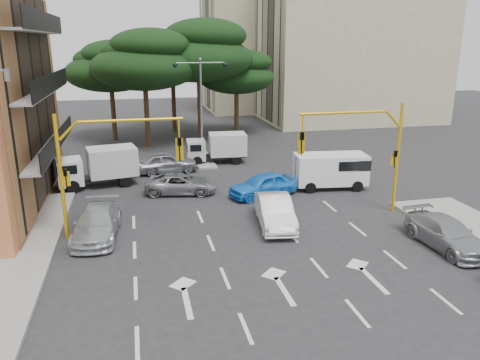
# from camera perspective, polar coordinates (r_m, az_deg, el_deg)

# --- Properties ---
(ground) EXTENTS (120.00, 120.00, 0.00)m
(ground) POSITION_cam_1_polar(r_m,az_deg,el_deg) (22.56, 1.46, -7.20)
(ground) COLOR #28282B
(ground) RESTS_ON ground
(median_strip) EXTENTS (1.40, 6.00, 0.15)m
(median_strip) POSITION_cam_1_polar(r_m,az_deg,el_deg) (37.47, -4.60, 2.56)
(median_strip) COLOR gray
(median_strip) RESTS_ON ground
(apartment_beige_near) EXTENTS (20.20, 12.15, 18.70)m
(apartment_beige_near) POSITION_cam_1_polar(r_m,az_deg,el_deg) (57.75, 13.44, 16.36)
(apartment_beige_near) COLOR tan
(apartment_beige_near) RESTS_ON ground
(apartment_beige_far) EXTENTS (16.20, 12.15, 16.70)m
(apartment_beige_far) POSITION_cam_1_polar(r_m,az_deg,el_deg) (66.52, 3.03, 15.86)
(apartment_beige_far) COLOR tan
(apartment_beige_far) RESTS_ON ground
(pine_left_near) EXTENTS (9.15, 9.15, 10.23)m
(pine_left_near) POSITION_cam_1_polar(r_m,az_deg,el_deg) (42.00, -11.58, 14.18)
(pine_left_near) COLOR #382616
(pine_left_near) RESTS_ON ground
(pine_center) EXTENTS (9.98, 9.98, 11.16)m
(pine_center) POSITION_cam_1_polar(r_m,az_deg,el_deg) (44.41, -5.02, 15.45)
(pine_center) COLOR #382616
(pine_center) RESTS_ON ground
(pine_left_far) EXTENTS (8.32, 8.32, 9.30)m
(pine_left_far) POSITION_cam_1_polar(r_m,az_deg,el_deg) (46.05, -15.51, 13.24)
(pine_left_far) COLOR #382616
(pine_left_far) RESTS_ON ground
(pine_right) EXTENTS (7.49, 7.49, 8.37)m
(pine_right) POSITION_cam_1_polar(r_m,az_deg,el_deg) (47.17, -0.36, 13.04)
(pine_right) COLOR #382616
(pine_right) RESTS_ON ground
(pine_back) EXTENTS (9.15, 9.15, 10.23)m
(pine_back) POSITION_cam_1_polar(r_m,az_deg,el_deg) (49.16, -8.23, 14.63)
(pine_back) COLOR #382616
(pine_back) RESTS_ON ground
(signal_mast_right) EXTENTS (5.79, 0.37, 6.00)m
(signal_mast_right) POSITION_cam_1_polar(r_m,az_deg,el_deg) (25.57, 15.37, 4.21)
(signal_mast_right) COLOR gold
(signal_mast_right) RESTS_ON ground
(signal_mast_left) EXTENTS (5.79, 0.37, 6.00)m
(signal_mast_left) POSITION_cam_1_polar(r_m,az_deg,el_deg) (22.66, -16.71, 2.57)
(signal_mast_left) COLOR gold
(signal_mast_left) RESTS_ON ground
(street_lamp_center) EXTENTS (4.16, 0.36, 7.77)m
(street_lamp_center) POSITION_cam_1_polar(r_m,az_deg,el_deg) (36.55, -4.79, 10.73)
(street_lamp_center) COLOR slate
(street_lamp_center) RESTS_ON median_strip
(car_white_hatch) EXTENTS (2.24, 4.80, 1.52)m
(car_white_hatch) POSITION_cam_1_polar(r_m,az_deg,el_deg) (23.97, 4.28, -3.83)
(car_white_hatch) COLOR white
(car_white_hatch) RESTS_ON ground
(car_blue_compact) EXTENTS (4.57, 2.81, 1.45)m
(car_blue_compact) POSITION_cam_1_polar(r_m,az_deg,el_deg) (28.43, 2.81, -0.58)
(car_blue_compact) COLOR #1B7FE5
(car_blue_compact) RESTS_ON ground
(car_silver_wagon) EXTENTS (2.38, 5.03, 1.42)m
(car_silver_wagon) POSITION_cam_1_polar(r_m,az_deg,el_deg) (23.59, -17.05, -5.02)
(car_silver_wagon) COLOR #ADB1B6
(car_silver_wagon) RESTS_ON ground
(car_silver_cross_a) EXTENTS (4.74, 2.84, 1.23)m
(car_silver_cross_a) POSITION_cam_1_polar(r_m,az_deg,el_deg) (29.20, -7.17, -0.46)
(car_silver_cross_a) COLOR gray
(car_silver_cross_a) RESTS_ON ground
(car_silver_cross_b) EXTENTS (4.59, 2.26, 1.51)m
(car_silver_cross_b) POSITION_cam_1_polar(r_m,az_deg,el_deg) (33.98, -9.00, 2.13)
(car_silver_cross_b) COLOR gray
(car_silver_cross_b) RESTS_ON ground
(car_silver_parked) EXTENTS (2.16, 4.72, 1.34)m
(car_silver_parked) POSITION_cam_1_polar(r_m,az_deg,el_deg) (23.43, 23.87, -6.00)
(car_silver_parked) COLOR #929599
(car_silver_parked) RESTS_ON ground
(van_white) EXTENTS (4.74, 2.57, 2.26)m
(van_white) POSITION_cam_1_polar(r_m,az_deg,el_deg) (30.48, 10.95, 1.10)
(van_white) COLOR white
(van_white) RESTS_ON ground
(box_truck_a) EXTENTS (5.37, 3.02, 2.49)m
(box_truck_a) POSITION_cam_1_polar(r_m,az_deg,el_deg) (31.66, -16.88, 1.47)
(box_truck_a) COLOR white
(box_truck_a) RESTS_ON ground
(box_truck_b) EXTENTS (4.79, 2.31, 2.29)m
(box_truck_b) POSITION_cam_1_polar(r_m,az_deg,el_deg) (36.37, -2.83, 3.90)
(box_truck_b) COLOR silver
(box_truck_b) RESTS_ON ground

